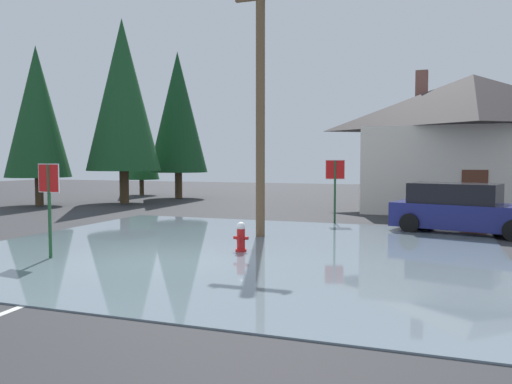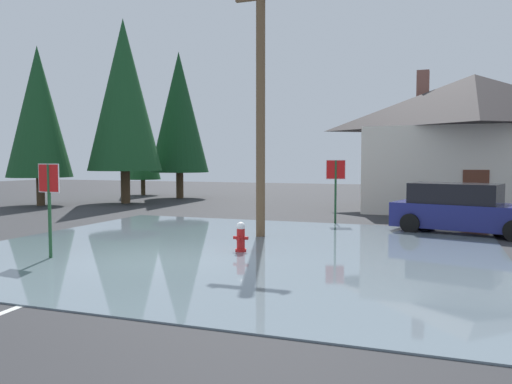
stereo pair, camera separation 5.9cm
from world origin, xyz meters
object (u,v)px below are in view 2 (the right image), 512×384
Objects in this scene: stop_sign_near at (49,192)px; stop_sign_far at (336,178)px; pine_tree_tall_left at (142,143)px; pine_tree_mid_left at (124,95)px; house at (473,140)px; parked_car at (463,210)px; utility_pole at (261,103)px; fire_hydrant at (241,238)px; pine_tree_short_left at (38,112)px; pine_tree_far_center at (179,113)px.

stop_sign_far reaches higher than stop_sign_near.
pine_tree_mid_left is (2.66, -5.98, 2.41)m from pine_tree_tall_left.
parked_car is (-0.70, -8.12, -2.54)m from house.
parked_car is at bearing 26.78° from utility_pole.
fire_hydrant is 0.10× the size of utility_pole.
pine_tree_tall_left is (-10.20, 20.21, 1.90)m from stop_sign_near.
parked_car is at bearing -19.85° from pine_tree_mid_left.
utility_pole is 7.47m from parked_car.
parked_car is at bearing -15.32° from stop_sign_far.
pine_tree_tall_left is (-14.22, 17.84, 3.15)m from fire_hydrant.
pine_tree_short_left is at bearing -141.71° from pine_tree_mid_left.
utility_pole reaches higher than house.
utility_pole is at bearing 54.15° from stop_sign_near.
stop_sign_near is 0.23× the size of house.
pine_tree_short_left is at bearing -95.02° from pine_tree_tall_left.
pine_tree_short_left reaches higher than parked_car.
pine_tree_far_center is at bearing 76.23° from pine_tree_mid_left.
pine_tree_tall_left is at bearing 84.98° from pine_tree_short_left.
pine_tree_tall_left reaches higher than stop_sign_near.
stop_sign_near is 0.48× the size of parked_car.
stop_sign_far is 0.24× the size of pine_tree_mid_left.
utility_pole is at bearing -120.90° from house.
parked_car is at bearing 45.49° from fire_hydrant.
pine_tree_tall_left is at bearing 156.01° from pine_tree_far_center.
house is 21.82m from pine_tree_short_left.
fire_hydrant is (4.02, 2.37, -1.25)m from stop_sign_near.
pine_tree_far_center is at bearing 146.82° from parked_car.
pine_tree_mid_left is at bearing 117.92° from stop_sign_near.
pine_tree_tall_left is 0.66× the size of pine_tree_far_center.
stop_sign_far is 0.49× the size of parked_car.
pine_tree_tall_left is at bearing 113.97° from pine_tree_mid_left.
pine_tree_short_left is at bearing 171.99° from stop_sign_far.
pine_tree_tall_left is at bearing 128.56° from fire_hydrant.
stop_sign_far is 14.28m from pine_tree_mid_left.
pine_tree_tall_left is (-20.49, 4.04, 0.22)m from house.
pine_tree_mid_left is (-7.54, 14.22, 4.31)m from stop_sign_near.
pine_tree_far_center is at bearing 171.90° from house.
parked_car is 0.81× the size of pine_tree_tall_left.
house is (5.13, 6.91, 1.60)m from stop_sign_far.
pine_tree_far_center reaches higher than parked_car.
stop_sign_near is 12.55m from parked_car.
pine_tree_far_center is at bearing 122.97° from fire_hydrant.
stop_sign_far is at bearing 60.84° from stop_sign_near.
pine_tree_short_left is at bearing 148.57° from fire_hydrant.
stop_sign_near is 20.00m from pine_tree_far_center.
pine_tree_short_left is at bearing 133.56° from stop_sign_near.
pine_tree_far_center reaches higher than stop_sign_far.
pine_tree_mid_left reaches higher than pine_tree_short_left.
house is 8.54m from parked_car.
stop_sign_far is 15.33m from pine_tree_far_center.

